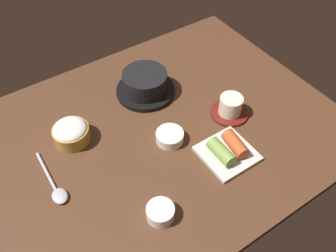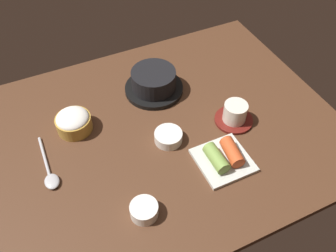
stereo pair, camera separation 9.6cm
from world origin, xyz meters
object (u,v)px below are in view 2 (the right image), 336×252
side_bowl_near (144,210)px  spoon (50,174)px  rice_bowl (73,121)px  banchan_cup_center (168,137)px  tea_cup_with_saucer (235,114)px  stone_pot (154,82)px  kimchi_plate (224,157)px

side_bowl_near → spoon: side_bowl_near is taller
rice_bowl → spoon: size_ratio=0.55×
banchan_cup_center → spoon: bearing=176.0°
tea_cup_with_saucer → side_bowl_near: bearing=-154.7°
side_bowl_near → stone_pot: bearing=63.3°
side_bowl_near → tea_cup_with_saucer: bearing=25.3°
stone_pot → kimchi_plate: bearing=-80.7°
tea_cup_with_saucer → side_bowl_near: (-34.05, -16.09, -1.01)cm
kimchi_plate → spoon: bearing=160.6°
stone_pot → spoon: (-36.00, -17.66, -2.81)cm
side_bowl_near → spoon: bearing=131.3°
tea_cup_with_saucer → side_bowl_near: tea_cup_with_saucer is taller
stone_pot → banchan_cup_center: 20.44cm
spoon → rice_bowl: bearing=51.8°
kimchi_plate → spoon: size_ratio=0.74×
stone_pot → kimchi_plate: (5.28, -32.24, -1.69)cm
spoon → kimchi_plate: bearing=-19.4°
banchan_cup_center → spoon: (-31.54, 2.20, -0.93)cm
stone_pot → side_bowl_near: size_ratio=2.72×
kimchi_plate → spoon: 43.79cm
stone_pot → spoon: 40.20cm
stone_pot → rice_bowl: stone_pot is taller
kimchi_plate → side_bowl_near: 24.55cm
banchan_cup_center → kimchi_plate: (9.74, -12.38, 0.18)cm
rice_bowl → spoon: (-9.88, -12.56, -2.36)cm
rice_bowl → banchan_cup_center: bearing=-34.3°
tea_cup_with_saucer → spoon: size_ratio=0.61×
stone_pot → banchan_cup_center: size_ratio=2.36×
rice_bowl → kimchi_plate: 41.52cm
tea_cup_with_saucer → stone_pot: bearing=125.8°
spoon → stone_pot: bearing=26.1°
banchan_cup_center → kimchi_plate: size_ratio=0.57×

